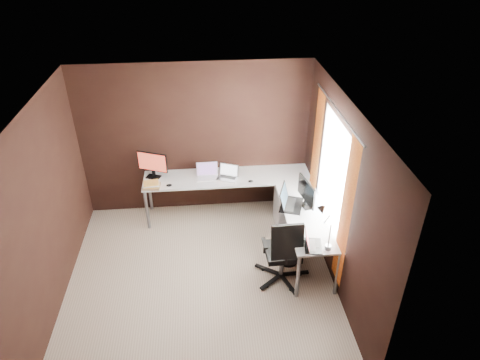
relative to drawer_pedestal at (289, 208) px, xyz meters
name	(u,v)px	position (x,y,z in m)	size (l,w,h in m)	color
room	(224,199)	(-1.09, -1.08, 0.98)	(3.60, 3.60, 2.50)	beige
desk	(254,194)	(-0.59, -0.11, 0.38)	(2.65, 2.25, 0.73)	white
drawer_pedestal	(289,208)	(0.00, 0.00, 0.00)	(0.42, 0.50, 0.60)	white
monitor_left	(152,164)	(-2.12, 0.45, 0.67)	(0.47, 0.23, 0.43)	black
monitor_right	(306,192)	(0.10, -0.57, 0.67)	(0.16, 0.51, 0.42)	black
laptop_white	(207,174)	(-1.27, 0.37, 0.48)	(0.34, 0.24, 0.22)	white
laptop_silver	(228,175)	(-0.95, 0.32, 0.48)	(0.38, 0.33, 0.21)	silver
laptop_black_big	(289,202)	(-0.13, -0.52, 0.49)	(0.43, 0.51, 0.28)	black
laptop_black_small	(311,244)	(-0.03, -1.43, 0.48)	(0.26, 0.34, 0.21)	black
book_stack	(151,185)	(-2.13, 0.15, 0.47)	(0.27, 0.22, 0.08)	#9A7853
mouse_left	(169,185)	(-1.87, 0.15, 0.45)	(0.09, 0.06, 0.04)	black
mouse_corner	(251,181)	(-0.60, 0.15, 0.45)	(0.08, 0.05, 0.03)	black
desk_lamp	(324,222)	(0.11, -1.44, 0.80)	(0.19, 0.22, 0.59)	slate
office_chair	(282,262)	(-0.33, -1.23, 0.01)	(0.59, 0.59, 1.05)	black
wastebasket	(289,253)	(-0.17, -0.89, -0.15)	(0.27, 0.27, 0.31)	black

